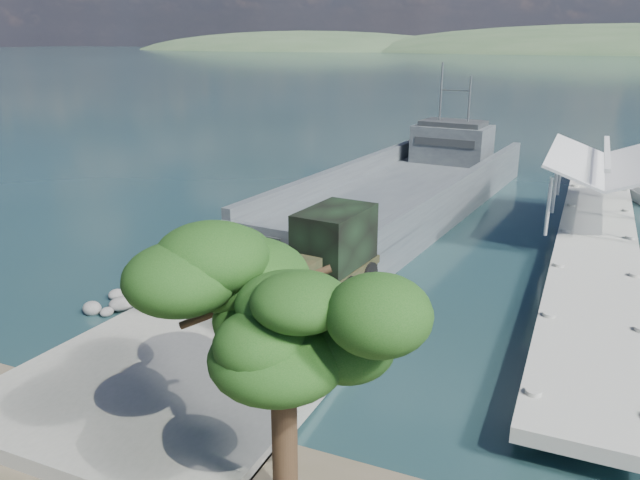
{
  "coord_description": "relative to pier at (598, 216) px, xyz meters",
  "views": [
    {
      "loc": [
        12.05,
        -19.55,
        11.43
      ],
      "look_at": [
        0.94,
        6.0,
        2.38
      ],
      "focal_mm": 35.0,
      "sensor_mm": 36.0,
      "label": 1
    }
  ],
  "objects": [
    {
      "name": "soldier",
      "position": [
        -16.15,
        -19.6,
        -0.16
      ],
      "size": [
        0.72,
        0.5,
        1.88
      ],
      "primitive_type": "imported",
      "rotation": [
        0.0,
        0.0,
        -0.07
      ],
      "color": "black",
      "rests_on": "boat_ramp"
    },
    {
      "name": "overhang_tree",
      "position": [
        -7.16,
        -26.84,
        3.99
      ],
      "size": [
        7.68,
        7.07,
        6.97
      ],
      "color": "black",
      "rests_on": "ground"
    },
    {
      "name": "pier",
      "position": [
        0.0,
        0.0,
        0.0
      ],
      "size": [
        6.4,
        44.0,
        6.1
      ],
      "color": "#A9AAA0",
      "rests_on": "ground"
    },
    {
      "name": "landing_craft",
      "position": [
        -12.42,
        2.73,
        -0.75
      ],
      "size": [
        11.95,
        35.55,
        10.38
      ],
      "rotation": [
        0.0,
        0.0,
        -0.1
      ],
      "color": "#3E4349",
      "rests_on": "ground"
    },
    {
      "name": "shoreline_rocks",
      "position": [
        -19.2,
        -18.27,
        -1.6
      ],
      "size": [
        3.2,
        5.6,
        0.9
      ],
      "primitive_type": null,
      "color": "#62615F",
      "rests_on": "ground"
    },
    {
      "name": "military_truck",
      "position": [
        -10.92,
        -15.57,
        0.82
      ],
      "size": [
        3.48,
        8.54,
        3.85
      ],
      "rotation": [
        0.0,
        0.0,
        -0.11
      ],
      "color": "black",
      "rests_on": "boat_ramp"
    },
    {
      "name": "boat_ramp",
      "position": [
        -13.0,
        -19.77,
        -1.35
      ],
      "size": [
        10.0,
        18.0,
        0.5
      ],
      "primitive_type": "cube",
      "color": "gray",
      "rests_on": "ground"
    },
    {
      "name": "ground",
      "position": [
        -13.0,
        -18.77,
        -1.6
      ],
      "size": [
        1400.0,
        1400.0,
        0.0
      ],
      "primitive_type": "plane",
      "color": "#163437",
      "rests_on": "ground"
    }
  ]
}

